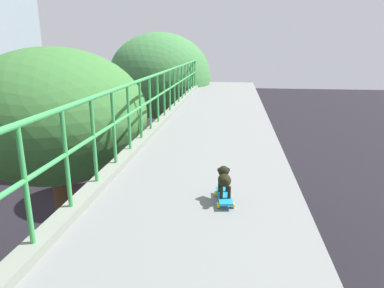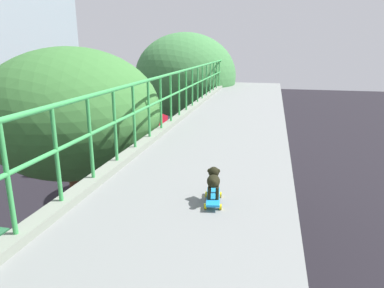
% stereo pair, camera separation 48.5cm
% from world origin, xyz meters
% --- Properties ---
extents(overpass_deck, '(2.50, 28.89, 0.35)m').
position_xyz_m(overpass_deck, '(0.95, 0.00, 5.33)').
color(overpass_deck, gray).
rests_on(overpass_deck, bridge_pier).
extents(green_railing, '(0.20, 27.45, 1.13)m').
position_xyz_m(green_railing, '(-0.25, -0.00, 5.78)').
color(green_railing, gray).
rests_on(green_railing, overpass_deck).
extents(city_bus, '(2.62, 11.93, 3.55)m').
position_xyz_m(city_bus, '(-8.02, 20.23, 2.00)').
color(city_bus, red).
rests_on(city_bus, ground).
extents(roadside_tree_mid, '(3.83, 3.83, 7.18)m').
position_xyz_m(roadside_tree_mid, '(-2.35, 4.43, 5.69)').
color(roadside_tree_mid, brown).
rests_on(roadside_tree_mid, ground).
extents(roadside_tree_far, '(4.53, 4.53, 7.76)m').
position_xyz_m(roadside_tree_far, '(-2.01, 13.32, 5.81)').
color(roadside_tree_far, brown).
rests_on(roadside_tree_far, ground).
extents(toy_skateboard, '(0.24, 0.50, 0.08)m').
position_xyz_m(toy_skateboard, '(1.30, 1.20, 5.57)').
color(toy_skateboard, '#1C90DA').
rests_on(toy_skateboard, overpass_deck).
extents(small_dog, '(0.18, 0.35, 0.30)m').
position_xyz_m(small_dog, '(1.29, 1.22, 5.78)').
color(small_dog, black).
rests_on(small_dog, toy_skateboard).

